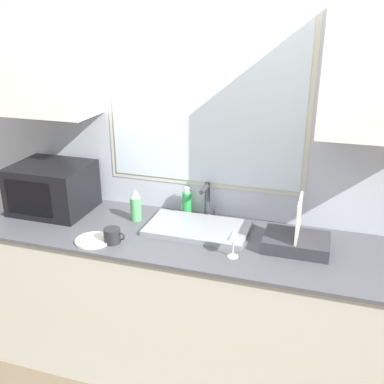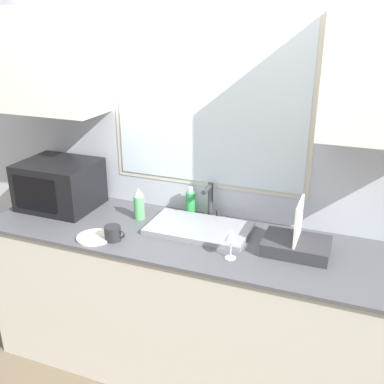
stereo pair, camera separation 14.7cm
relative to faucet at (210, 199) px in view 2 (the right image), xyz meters
The scene contains 11 objects.
countertop 0.65m from the faucet, 100.32° to the right, with size 2.40×0.69×0.93m.
wall_back 0.36m from the faucet, 127.13° to the left, with size 6.00×0.38×2.60m.
sink_basin 0.21m from the faucet, 91.53° to the right, with size 0.58×0.33×0.03m.
faucet is the anchor object (origin of this frame).
microwave 0.97m from the faucet, 169.95° to the right, with size 0.46×0.39×0.30m.
dish_rack 0.60m from the faucet, 22.35° to the right, with size 0.34×0.24×0.29m.
spray_bottle 0.43m from the faucet, 159.06° to the right, with size 0.07×0.07×0.20m.
soap_bottle 0.15m from the faucet, behind, with size 0.06×0.06×0.18m.
mug_near_sink 0.62m from the faucet, 131.45° to the right, with size 0.12×0.09×0.08m.
wine_glass 0.49m from the faucet, 58.55° to the right, with size 0.06×0.06×0.16m.
small_plate 0.71m from the faucet, 136.99° to the right, with size 0.20×0.20×0.01m.
Camera 2 is at (0.85, -1.76, 2.09)m, focal length 42.00 mm.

